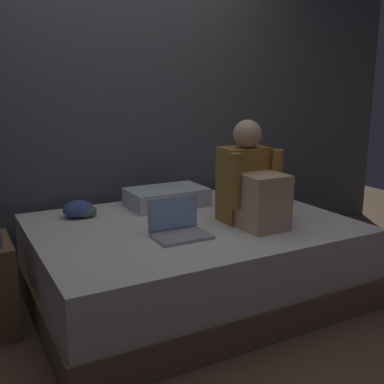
# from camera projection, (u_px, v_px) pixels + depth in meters

# --- Properties ---
(ground_plane) EXTENTS (8.00, 8.00, 0.00)m
(ground_plane) POSITION_uv_depth(u_px,v_px,m) (185.00, 321.00, 2.72)
(ground_plane) COLOR brown
(wall_back) EXTENTS (5.60, 0.10, 2.70)m
(wall_back) POSITION_uv_depth(u_px,v_px,m) (111.00, 88.00, 3.44)
(wall_back) COLOR #4C4F54
(wall_back) RESTS_ON ground_plane
(bed) EXTENTS (2.00, 1.50, 0.51)m
(bed) POSITION_uv_depth(u_px,v_px,m) (191.00, 259.00, 3.01)
(bed) COLOR #7A6047
(bed) RESTS_ON ground_plane
(person_sitting) EXTENTS (0.39, 0.44, 0.66)m
(person_sitting) POSITION_uv_depth(u_px,v_px,m) (251.00, 185.00, 2.86)
(person_sitting) COLOR olive
(person_sitting) RESTS_ON bed
(laptop) EXTENTS (0.32, 0.23, 0.22)m
(laptop) POSITION_uv_depth(u_px,v_px,m) (178.00, 227.00, 2.66)
(laptop) COLOR #9EA0A5
(laptop) RESTS_ON bed
(pillow) EXTENTS (0.56, 0.36, 0.13)m
(pillow) POSITION_uv_depth(u_px,v_px,m) (167.00, 197.00, 3.34)
(pillow) COLOR silver
(pillow) RESTS_ON bed
(clothes_pile) EXTENTS (0.22, 0.18, 0.11)m
(clothes_pile) POSITION_uv_depth(u_px,v_px,m) (80.00, 210.00, 3.05)
(clothes_pile) COLOR #3D4C8E
(clothes_pile) RESTS_ON bed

